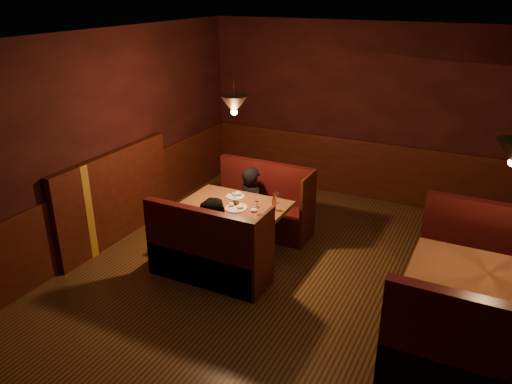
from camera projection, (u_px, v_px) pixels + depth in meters
The scene contains 9 objects.
room at pixel (277, 217), 5.45m from camera, with size 6.02×7.02×2.92m.
main_table at pixel (237, 215), 6.65m from camera, with size 1.37×0.83×0.96m.
main_bench_far at pixel (263, 210), 7.37m from camera, with size 1.50×0.54×1.03m.
main_bench_near at pixel (208, 257), 6.09m from camera, with size 1.50×0.54×1.03m.
second_table at pixel (485, 292), 4.90m from camera, with size 1.46×0.93×0.82m.
second_bench_far at pixel (490, 272), 5.70m from camera, with size 1.61×0.60×1.15m.
second_bench_near at pixel (477, 369), 4.26m from camera, with size 1.61×0.60×1.15m.
diner_a at pixel (252, 190), 7.12m from camera, with size 0.51×0.33×1.39m, color black.
diner_b at pixel (215, 227), 6.03m from camera, with size 0.68×0.53×1.39m, color black.
Camera 1 is at (1.73, -4.45, 3.41)m, focal length 35.00 mm.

